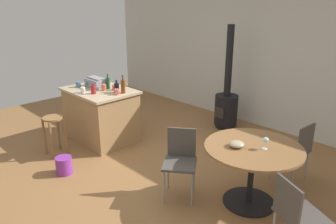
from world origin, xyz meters
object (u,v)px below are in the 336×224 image
wooden_stool (54,127)px  folding_chair_far (296,213)px  kitchen_island (101,115)px  toolbox (97,83)px  dining_table (252,160)px  cup_4 (78,84)px  folding_chair_near (180,158)px  bottle_1 (93,90)px  serving_bowl (236,144)px  bottle_0 (108,83)px  cup_0 (117,92)px  bottle_3 (117,88)px  folding_chair_left (296,148)px  cup_2 (104,87)px  plastic_bucket (64,165)px  wood_stove (226,104)px  wine_glass (266,140)px  bottle_2 (123,86)px  cup_1 (115,87)px  cup_3 (83,90)px

wooden_stool → folding_chair_far: size_ratio=0.75×
kitchen_island → toolbox: (-0.16, 0.06, 0.54)m
dining_table → cup_4: (-3.28, -0.37, 0.38)m
folding_chair_near → bottle_1: bearing=178.6°
toolbox → serving_bowl: toolbox is taller
toolbox → bottle_1: size_ratio=2.13×
bottle_1 → kitchen_island: bearing=126.7°
bottle_0 → cup_0: bottle_0 is taller
folding_chair_near → bottle_1: 2.06m
bottle_0 → bottle_3: size_ratio=1.29×
folding_chair_left → kitchen_island: bearing=-161.0°
bottle_3 → cup_2: (-0.23, -0.09, -0.02)m
toolbox → plastic_bucket: 1.65m
bottle_1 → toolbox: bearing=140.1°
wooden_stool → wood_stove: 3.14m
kitchen_island → toolbox: toolbox is taller
bottle_3 → wine_glass: bottle_3 is taller
cup_0 → folding_chair_far: bearing=-5.5°
wood_stove → toolbox: size_ratio=5.05×
folding_chair_near → bottle_2: (-1.70, 0.42, 0.52)m
dining_table → cup_2: cup_2 is taller
kitchen_island → cup_2: size_ratio=10.89×
bottle_1 → cup_1: size_ratio=1.45×
folding_chair_far → cup_2: bearing=175.2°
folding_chair_near → cup_4: bearing=178.0°
cup_2 → cup_1: bearing=57.6°
toolbox → serving_bowl: size_ratio=2.14×
wooden_stool → bottle_1: bottle_1 is taller
toolbox → wooden_stool: bearing=-81.1°
toolbox → cup_4: (-0.22, -0.23, -0.03)m
plastic_bucket → kitchen_island: bearing=121.0°
wooden_stool → cup_0: size_ratio=5.53×
folding_chair_left → wood_stove: 2.09m
wood_stove → bottle_2: size_ratio=6.45×
folding_chair_near → cup_2: bearing=172.2°
cup_1 → kitchen_island: bearing=-140.7°
cup_2 → folding_chair_far: bearing=-4.8°
bottle_0 → cup_2: bottle_0 is taller
wood_stove → wine_glass: (1.82, -1.80, 0.39)m
cup_3 → bottle_2: bearing=44.8°
kitchen_island → folding_chair_near: kitchen_island is taller
cup_2 → wine_glass: size_ratio=0.78×
wood_stove → cup_1: size_ratio=15.60×
serving_bowl → bottle_0: bearing=178.2°
cup_3 → plastic_bucket: size_ratio=0.43×
serving_bowl → kitchen_island: bearing=-178.9°
cup_1 → bottle_1: bearing=-97.6°
bottle_0 → cup_4: 0.55m
cup_4 → wine_glass: size_ratio=0.85×
bottle_0 → cup_2: 0.13m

